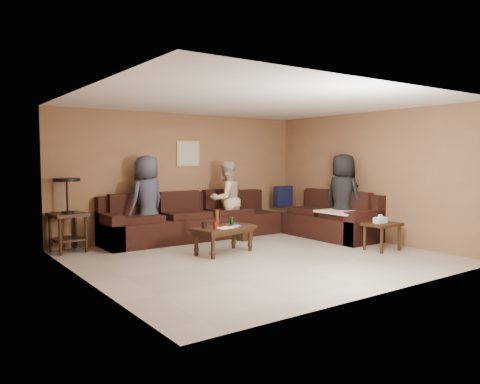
{
  "coord_description": "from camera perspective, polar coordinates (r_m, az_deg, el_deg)",
  "views": [
    {
      "loc": [
        -4.59,
        -5.98,
        1.61
      ],
      "look_at": [
        0.25,
        0.85,
        1.0
      ],
      "focal_mm": 35.0,
      "sensor_mm": 36.0,
      "label": 1
    }
  ],
  "objects": [
    {
      "name": "coffee_table",
      "position": [
        7.91,
        -2.02,
        -4.73
      ],
      "size": [
        1.18,
        0.76,
        0.74
      ],
      "rotation": [
        0.0,
        0.0,
        0.21
      ],
      "color": "black",
      "rests_on": "ground"
    },
    {
      "name": "person_right",
      "position": [
        9.43,
        12.43,
        -0.58
      ],
      "size": [
        0.6,
        0.86,
        1.69
      ],
      "primitive_type": "imported",
      "rotation": [
        0.0,
        0.0,
        1.64
      ],
      "color": "black",
      "rests_on": "ground"
    },
    {
      "name": "sectional_sofa",
      "position": [
        9.33,
        0.46,
        -3.74
      ],
      "size": [
        4.65,
        2.9,
        0.97
      ],
      "color": "black",
      "rests_on": "ground"
    },
    {
      "name": "waste_bin",
      "position": [
        9.2,
        0.41,
        -4.91
      ],
      "size": [
        0.29,
        0.29,
        0.32
      ],
      "primitive_type": "cube",
      "rotation": [
        0.0,
        0.0,
        0.12
      ],
      "color": "black",
      "rests_on": "ground"
    },
    {
      "name": "end_table_left",
      "position": [
        8.51,
        -20.28,
        -2.47
      ],
      "size": [
        0.62,
        0.62,
        1.27
      ],
      "rotation": [
        0.0,
        0.0,
        0.12
      ],
      "color": "black",
      "rests_on": "ground"
    },
    {
      "name": "side_table_right",
      "position": [
        8.51,
        16.9,
        -4.06
      ],
      "size": [
        0.59,
        0.49,
        0.63
      ],
      "rotation": [
        0.0,
        0.0,
        -0.01
      ],
      "color": "black",
      "rests_on": "ground"
    },
    {
      "name": "room",
      "position": [
        7.53,
        2.19,
        4.56
      ],
      "size": [
        5.6,
        5.5,
        2.5
      ],
      "color": "#ADA292",
      "rests_on": "ground"
    },
    {
      "name": "person_left",
      "position": [
        8.85,
        -11.26,
        -0.96
      ],
      "size": [
        0.96,
        0.81,
        1.66
      ],
      "primitive_type": "imported",
      "rotation": [
        0.0,
        0.0,
        3.56
      ],
      "color": "#313544",
      "rests_on": "ground"
    },
    {
      "name": "person_middle",
      "position": [
        9.47,
        -1.67,
        -0.88
      ],
      "size": [
        0.78,
        0.62,
        1.55
      ],
      "primitive_type": "imported",
      "rotation": [
        0.0,
        0.0,
        3.19
      ],
      "color": "tan",
      "rests_on": "ground"
    },
    {
      "name": "wall_art",
      "position": [
        9.67,
        -6.34,
        4.68
      ],
      "size": [
        0.52,
        0.04,
        0.52
      ],
      "color": "tan",
      "rests_on": "ground"
    }
  ]
}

